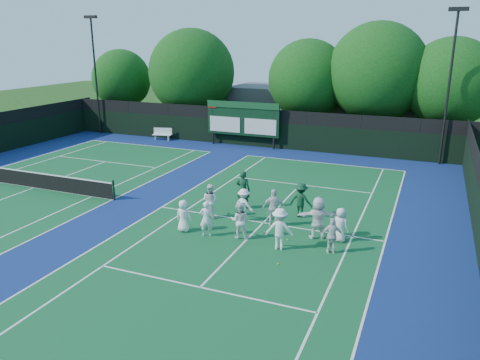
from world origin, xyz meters
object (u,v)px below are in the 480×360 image
at_px(tennis_net, 33,180).
at_px(bench, 162,133).
at_px(coach_left, 243,190).
at_px(scoreboard, 243,119).

height_order(tennis_net, bench, tennis_net).
bearing_deg(coach_left, tennis_net, 2.09).
xyz_separation_m(tennis_net, coach_left, (12.38, 1.49, 0.49)).
distance_m(tennis_net, bench, 14.38).
distance_m(scoreboard, bench, 7.43).
height_order(scoreboard, coach_left, scoreboard).
relative_size(tennis_net, bench, 6.87).
distance_m(scoreboard, coach_left, 14.22).
distance_m(scoreboard, tennis_net, 16.26).
xyz_separation_m(scoreboard, coach_left, (5.39, -13.10, -1.21)).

